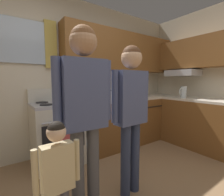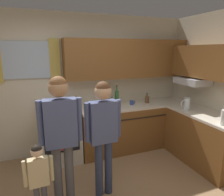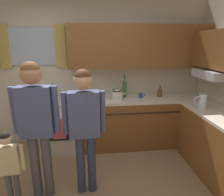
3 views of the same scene
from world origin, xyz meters
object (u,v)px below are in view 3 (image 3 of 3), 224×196
at_px(stove_oven, 62,123).
at_px(adult_holding_child, 36,117).
at_px(bottle_squat_brown, 160,93).
at_px(mug_cobalt_blue, 141,95).
at_px(small_child, 9,162).
at_px(mug_mustard_yellow, 92,95).
at_px(bottle_wine_green, 124,89).
at_px(adult_in_plaid, 84,119).
at_px(water_pitcher, 202,101).
at_px(stovetop_kettle, 117,94).

bearing_deg(stove_oven, adult_holding_child, -94.98).
relative_size(bottle_squat_brown, mug_cobalt_blue, 1.79).
xyz_separation_m(bottle_squat_brown, small_child, (-2.14, -1.33, -0.38)).
distance_m(stove_oven, mug_mustard_yellow, 0.73).
height_order(bottle_squat_brown, mug_mustard_yellow, bottle_squat_brown).
relative_size(bottle_wine_green, mug_mustard_yellow, 3.28).
relative_size(stove_oven, mug_mustard_yellow, 9.15).
bearing_deg(stove_oven, bottle_wine_green, 3.85).
xyz_separation_m(bottle_wine_green, mug_mustard_yellow, (-0.58, 0.02, -0.11)).
bearing_deg(adult_in_plaid, stove_oven, 110.82).
bearing_deg(small_child, water_pitcher, 14.16).
distance_m(bottle_wine_green, water_pitcher, 1.29).
bearing_deg(bottle_squat_brown, adult_in_plaid, -139.09).
xyz_separation_m(stovetop_kettle, adult_in_plaid, (-0.54, -1.08, -0.00)).
xyz_separation_m(stove_oven, adult_in_plaid, (0.43, -1.14, 0.52)).
relative_size(stove_oven, bottle_wine_green, 2.79).
relative_size(bottle_wine_green, mug_cobalt_blue, 3.43).
xyz_separation_m(bottle_squat_brown, stovetop_kettle, (-0.79, -0.07, 0.02)).
relative_size(bottle_wine_green, small_child, 0.41).
relative_size(stove_oven, stovetop_kettle, 4.02).
xyz_separation_m(adult_holding_child, small_child, (-0.28, -0.16, -0.45)).
xyz_separation_m(mug_cobalt_blue, water_pitcher, (0.75, -0.67, 0.07)).
relative_size(stove_oven, small_child, 1.15).
relative_size(stove_oven, water_pitcher, 5.00).
bearing_deg(mug_mustard_yellow, bottle_wine_green, -2.21).
bearing_deg(bottle_squat_brown, water_pitcher, -59.58).
height_order(adult_holding_child, adult_in_plaid, adult_holding_child).
distance_m(stove_oven, adult_holding_child, 1.30).
bearing_deg(mug_cobalt_blue, small_child, -143.85).
bearing_deg(water_pitcher, bottle_squat_brown, 120.42).
distance_m(stove_oven, small_child, 1.38).
distance_m(adult_holding_child, small_child, 0.56).
bearing_deg(mug_cobalt_blue, stove_oven, 179.53).
bearing_deg(mug_cobalt_blue, bottle_squat_brown, 2.70).
distance_m(stove_oven, adult_in_plaid, 1.33).
relative_size(bottle_squat_brown, mug_mustard_yellow, 1.71).
bearing_deg(bottle_squat_brown, small_child, -148.25).
bearing_deg(adult_holding_child, small_child, -150.15).
relative_size(bottle_wine_green, adult_holding_child, 0.24).
relative_size(mug_cobalt_blue, stovetop_kettle, 0.42).
bearing_deg(small_child, bottle_squat_brown, 31.75).
relative_size(mug_mustard_yellow, mug_cobalt_blue, 1.05).
bearing_deg(adult_in_plaid, bottle_squat_brown, 40.91).
relative_size(bottle_squat_brown, small_child, 0.21).
relative_size(mug_mustard_yellow, stovetop_kettle, 0.44).
xyz_separation_m(bottle_wine_green, water_pitcher, (1.04, -0.76, -0.04)).
distance_m(bottle_squat_brown, mug_mustard_yellow, 1.23).
xyz_separation_m(bottle_wine_green, stovetop_kettle, (-0.15, -0.14, -0.06)).
xyz_separation_m(stove_oven, small_child, (-0.39, -1.32, 0.13)).
xyz_separation_m(mug_mustard_yellow, water_pitcher, (1.62, -0.78, 0.07)).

